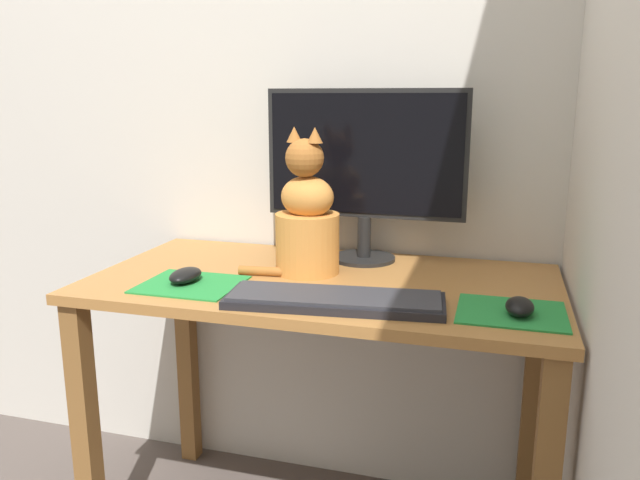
# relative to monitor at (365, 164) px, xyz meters

# --- Properties ---
(wall_back) EXTENTS (7.00, 0.04, 2.50)m
(wall_back) POSITION_rel_monitor_xyz_m (-0.06, 0.13, 0.26)
(wall_back) COLOR beige
(wall_back) RESTS_ON ground_plane
(wall_side_right) EXTENTS (0.04, 7.00, 2.50)m
(wall_side_right) POSITION_rel_monitor_xyz_m (0.54, -0.20, 0.26)
(wall_side_right) COLOR beige
(wall_side_right) RESTS_ON ground_plane
(desk) EXTENTS (1.13, 0.59, 0.73)m
(desk) POSITION_rel_monitor_xyz_m (-0.06, -0.20, -0.38)
(desk) COLOR #A87038
(desk) RESTS_ON ground_plane
(monitor) EXTENTS (0.53, 0.17, 0.46)m
(monitor) POSITION_rel_monitor_xyz_m (0.00, 0.00, 0.00)
(monitor) COLOR black
(monitor) RESTS_ON desk
(keyboard) EXTENTS (0.48, 0.20, 0.02)m
(keyboard) POSITION_rel_monitor_xyz_m (0.02, -0.39, -0.25)
(keyboard) COLOR black
(keyboard) RESTS_ON desk
(mousepad_left) EXTENTS (0.23, 0.20, 0.00)m
(mousepad_left) POSITION_rel_monitor_xyz_m (-0.34, -0.34, -0.26)
(mousepad_left) COLOR #238438
(mousepad_left) RESTS_ON desk
(mousepad_right) EXTENTS (0.22, 0.19, 0.00)m
(mousepad_right) POSITION_rel_monitor_xyz_m (0.38, -0.34, -0.26)
(mousepad_right) COLOR #238438
(mousepad_right) RESTS_ON desk
(computer_mouse_left) EXTENTS (0.06, 0.11, 0.03)m
(computer_mouse_left) POSITION_rel_monitor_xyz_m (-0.36, -0.33, -0.24)
(computer_mouse_left) COLOR black
(computer_mouse_left) RESTS_ON mousepad_left
(computer_mouse_right) EXTENTS (0.06, 0.10, 0.03)m
(computer_mouse_right) POSITION_rel_monitor_xyz_m (0.40, -0.35, -0.24)
(computer_mouse_right) COLOR black
(computer_mouse_right) RESTS_ON mousepad_right
(cat) EXTENTS (0.26, 0.19, 0.36)m
(cat) POSITION_rel_monitor_xyz_m (-0.11, -0.16, -0.13)
(cat) COLOR #D6893D
(cat) RESTS_ON desk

